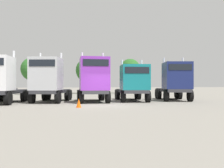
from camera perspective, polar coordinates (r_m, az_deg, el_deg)
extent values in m
plane|color=gray|center=(17.85, -1.91, -5.22)|extent=(200.00, 200.00, 0.00)
cube|color=#333338|center=(22.52, -24.08, -1.69)|extent=(3.11, 6.44, 0.30)
cylinder|color=silver|center=(21.55, -22.38, 3.00)|extent=(0.21, 0.21, 3.28)
cylinder|color=#333338|center=(23.79, -22.92, -1.09)|extent=(1.25, 1.25, 0.12)
cylinder|color=black|center=(19.92, -23.54, -3.15)|extent=(0.51, 1.10, 1.06)
cylinder|color=black|center=(23.59, -20.30, -2.66)|extent=(0.51, 1.10, 1.06)
cylinder|color=black|center=(24.64, -19.55, -2.55)|extent=(0.51, 1.10, 1.06)
cylinder|color=black|center=(25.34, -24.34, -2.48)|extent=(0.51, 1.10, 1.06)
cube|color=#333338|center=(22.75, -14.07, -1.70)|extent=(3.53, 6.21, 0.30)
cube|color=#B7BABF|center=(21.04, -15.38, 2.30)|extent=(2.87, 2.79, 2.74)
cube|color=black|center=(19.99, -16.36, 4.85)|extent=(2.05, 0.54, 0.55)
cylinder|color=silver|center=(22.05, -12.03, 2.97)|extent=(0.22, 0.22, 3.34)
cylinder|color=silver|center=(22.58, -16.73, 2.90)|extent=(0.22, 0.22, 3.34)
cylinder|color=#333338|center=(23.98, -13.24, -1.12)|extent=(1.33, 1.33, 0.12)
cylinder|color=black|center=(20.33, -12.78, -3.10)|extent=(0.59, 1.10, 1.05)
cylinder|color=black|center=(20.99, -18.62, -3.01)|extent=(0.59, 1.10, 1.05)
cylinder|color=black|center=(23.78, -10.65, -2.66)|extent=(0.59, 1.10, 1.05)
cylinder|color=black|center=(24.34, -15.72, -2.60)|extent=(0.59, 1.10, 1.05)
cylinder|color=black|center=(24.86, -10.11, -2.54)|extent=(0.59, 1.10, 1.05)
cylinder|color=black|center=(25.40, -14.98, -2.49)|extent=(0.59, 1.10, 1.05)
cube|color=#333338|center=(22.14, -4.75, -1.76)|extent=(2.34, 5.71, 0.30)
cube|color=purple|center=(20.50, -4.27, 2.41)|extent=(2.46, 2.41, 2.78)
cube|color=black|center=(19.38, -3.87, 5.12)|extent=(2.10, 0.09, 0.55)
cylinder|color=silver|center=(21.95, -2.19, 3.03)|extent=(0.18, 0.18, 3.38)
cylinder|color=silver|center=(21.75, -7.15, 3.06)|extent=(0.18, 0.18, 3.38)
cylinder|color=#333338|center=(23.37, -5.06, -1.16)|extent=(1.13, 1.13, 0.12)
cylinder|color=black|center=(20.20, -1.01, -3.13)|extent=(0.38, 1.05, 1.05)
cylinder|color=black|center=(19.95, -7.26, -3.17)|extent=(0.38, 1.05, 1.05)
cylinder|color=black|center=(23.51, -2.39, -2.70)|extent=(0.38, 1.05, 1.05)
cylinder|color=black|center=(23.29, -7.76, -2.72)|extent=(0.38, 1.05, 1.05)
cylinder|color=black|center=(24.59, -2.76, -2.58)|extent=(0.38, 1.05, 1.05)
cylinder|color=black|center=(24.39, -7.89, -2.60)|extent=(0.38, 1.05, 1.05)
cube|color=#333338|center=(23.54, 4.52, -1.66)|extent=(2.95, 6.55, 0.30)
cube|color=#14727A|center=(21.64, 5.38, 1.56)|extent=(2.68, 2.75, 2.24)
cube|color=black|center=(20.43, 6.02, 3.32)|extent=(2.09, 0.30, 0.55)
cylinder|color=silver|center=(23.19, 7.06, 2.19)|extent=(0.20, 0.20, 2.84)
cylinder|color=silver|center=(22.87, 2.40, 2.23)|extent=(0.20, 0.20, 2.84)
cylinder|color=#333338|center=(24.91, 3.99, -1.09)|extent=(1.23, 1.23, 0.12)
cylinder|color=black|center=(21.36, 8.55, -2.96)|extent=(0.47, 1.08, 1.05)
cylinder|color=black|center=(20.95, 2.69, -3.02)|extent=(0.47, 1.08, 1.05)
cylinder|color=black|center=(25.29, 6.39, -2.51)|extent=(0.47, 1.08, 1.05)
cylinder|color=black|center=(24.95, 1.43, -2.54)|extent=(0.47, 1.08, 1.05)
cylinder|color=black|center=(26.37, 5.91, -2.41)|extent=(0.47, 1.08, 1.05)
cylinder|color=black|center=(26.04, 1.15, -2.44)|extent=(0.47, 1.08, 1.05)
cube|color=#333338|center=(25.06, 14.19, -1.41)|extent=(3.41, 6.17, 0.30)
cube|color=navy|center=(23.40, 15.20, 1.93)|extent=(2.86, 2.84, 2.50)
cube|color=black|center=(22.27, 16.00, 3.90)|extent=(2.06, 0.49, 0.55)
cylinder|color=silver|center=(24.95, 16.53, 2.50)|extent=(0.21, 0.21, 3.10)
cylinder|color=silver|center=(24.49, 12.25, 2.54)|extent=(0.21, 0.21, 3.10)
cylinder|color=#333338|center=(26.30, 13.53, -0.89)|extent=(1.31, 1.31, 0.12)
cylinder|color=black|center=(23.24, 18.13, -2.64)|extent=(0.58, 1.16, 1.11)
cylinder|color=black|center=(22.67, 12.83, -2.71)|extent=(0.58, 1.16, 1.11)
cylinder|color=black|center=(26.62, 15.82, -2.31)|extent=(0.58, 1.16, 1.11)
cylinder|color=black|center=(26.13, 11.16, -2.35)|extent=(0.58, 1.16, 1.11)
cylinder|color=black|center=(27.69, 15.22, -2.22)|extent=(0.58, 1.16, 1.11)
cylinder|color=black|center=(27.21, 10.73, -2.26)|extent=(0.58, 1.16, 1.11)
cone|color=#F2590C|center=(16.64, -7.94, -4.52)|extent=(0.36, 0.36, 0.63)
cylinder|color=#4C3823|center=(39.03, -18.36, -0.58)|extent=(0.36, 0.36, 2.49)
sphere|color=#286023|center=(39.10, -18.36, 3.39)|extent=(3.66, 3.66, 3.66)
cylinder|color=#4C3823|center=(41.11, -5.66, -0.70)|extent=(0.36, 0.36, 2.28)
sphere|color=#286023|center=(41.18, -5.66, 3.27)|extent=(4.29, 4.29, 4.29)
cylinder|color=#4C3823|center=(41.42, 4.32, -0.33)|extent=(0.36, 0.36, 2.81)
sphere|color=#286023|center=(41.50, 4.32, 3.57)|extent=(3.55, 3.55, 3.55)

